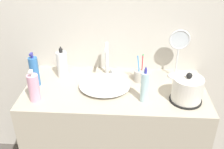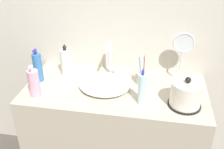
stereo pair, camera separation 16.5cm
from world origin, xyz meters
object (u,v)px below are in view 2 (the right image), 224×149
object	(u,v)px
mouthwash_bottle	(142,89)
faucet	(110,58)
toothbrush_cup	(141,77)
vanity_mirror	(182,53)
shampoo_bottle	(34,83)
hand_cream_bottle	(66,62)
electric_kettle	(186,95)
lotion_bottle	(38,67)

from	to	relation	value
mouthwash_bottle	faucet	bearing A→B (deg)	128.20
mouthwash_bottle	toothbrush_cup	bearing A→B (deg)	94.53
faucet	vanity_mirror	xyz separation A→B (m)	(0.47, -0.00, 0.07)
shampoo_bottle	hand_cream_bottle	world-z (taller)	hand_cream_bottle
faucet	mouthwash_bottle	bearing A→B (deg)	-51.80
faucet	toothbrush_cup	xyz separation A→B (m)	(0.22, -0.07, -0.09)
electric_kettle	hand_cream_bottle	bearing A→B (deg)	162.92
toothbrush_cup	mouthwash_bottle	size ratio (longest dim) A/B	0.89
toothbrush_cup	hand_cream_bottle	world-z (taller)	hand_cream_bottle
faucet	mouthwash_bottle	world-z (taller)	faucet
mouthwash_bottle	lotion_bottle	bearing A→B (deg)	168.45
shampoo_bottle	hand_cream_bottle	bearing A→B (deg)	70.69
shampoo_bottle	mouthwash_bottle	world-z (taller)	mouthwash_bottle
toothbrush_cup	mouthwash_bottle	world-z (taller)	mouthwash_bottle
toothbrush_cup	shampoo_bottle	world-z (taller)	same
toothbrush_cup	vanity_mirror	distance (m)	0.30
faucet	hand_cream_bottle	size ratio (longest dim) A/B	1.03
electric_kettle	lotion_bottle	size ratio (longest dim) A/B	0.82
lotion_bottle	shampoo_bottle	size ratio (longest dim) A/B	1.12
mouthwash_bottle	vanity_mirror	world-z (taller)	vanity_mirror
mouthwash_bottle	hand_cream_bottle	world-z (taller)	mouthwash_bottle
mouthwash_bottle	vanity_mirror	distance (m)	0.40
faucet	lotion_bottle	distance (m)	0.49
electric_kettle	mouthwash_bottle	distance (m)	0.25
hand_cream_bottle	vanity_mirror	bearing A→B (deg)	3.12
mouthwash_bottle	hand_cream_bottle	distance (m)	0.61
electric_kettle	mouthwash_bottle	size ratio (longest dim) A/B	0.82
shampoo_bottle	mouthwash_bottle	xyz separation A→B (m)	(0.65, 0.03, 0.01)
toothbrush_cup	hand_cream_bottle	bearing A→B (deg)	177.32
toothbrush_cup	shampoo_bottle	xyz separation A→B (m)	(-0.63, -0.27, 0.05)
lotion_bottle	shampoo_bottle	distance (m)	0.18
vanity_mirror	toothbrush_cup	bearing A→B (deg)	-164.91
toothbrush_cup	hand_cream_bottle	size ratio (longest dim) A/B	0.90
mouthwash_bottle	vanity_mirror	xyz separation A→B (m)	(0.23, 0.30, 0.11)
mouthwash_bottle	shampoo_bottle	bearing A→B (deg)	-177.19
faucet	shampoo_bottle	bearing A→B (deg)	-140.38
faucet	toothbrush_cup	distance (m)	0.25
toothbrush_cup	lotion_bottle	xyz separation A→B (m)	(-0.68, -0.09, 0.06)
mouthwash_bottle	electric_kettle	bearing A→B (deg)	3.63
shampoo_bottle	mouthwash_bottle	size ratio (longest dim) A/B	0.89
shampoo_bottle	vanity_mirror	distance (m)	0.95
hand_cream_bottle	vanity_mirror	distance (m)	0.79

